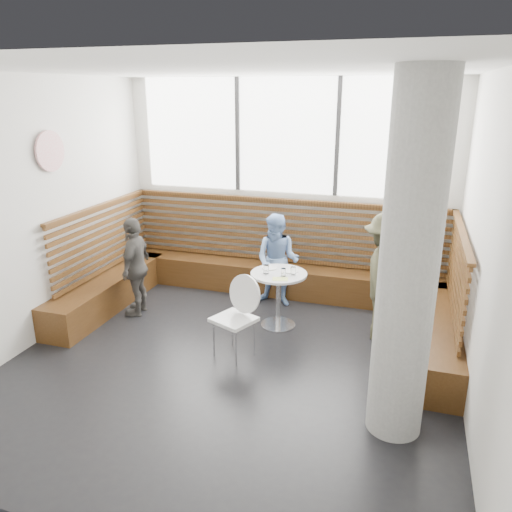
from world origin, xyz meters
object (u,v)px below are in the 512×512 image
(adult_man, at_px, (386,277))
(child_left, at_px, (136,266))
(concrete_column, at_px, (409,266))
(cafe_chair, at_px, (236,309))
(child_back, at_px, (277,260))
(cafe_table, at_px, (279,288))

(adult_man, height_order, child_left, adult_man)
(concrete_column, height_order, adult_man, concrete_column)
(adult_man, bearing_deg, cafe_chair, 122.12)
(concrete_column, xyz_separation_m, child_back, (-1.79, 2.43, -0.92))
(concrete_column, bearing_deg, adult_man, 97.34)
(cafe_chair, bearing_deg, cafe_table, 94.99)
(child_back, height_order, child_left, child_left)
(child_back, distance_m, child_left, 2.00)
(concrete_column, relative_size, cafe_chair, 3.30)
(child_left, bearing_deg, cafe_chair, 59.34)
(adult_man, bearing_deg, concrete_column, -170.68)
(cafe_chair, relative_size, child_back, 0.72)
(child_left, bearing_deg, concrete_column, 57.59)
(adult_man, bearing_deg, cafe_table, 95.86)
(concrete_column, distance_m, cafe_chair, 2.30)
(cafe_table, distance_m, child_back, 0.75)
(adult_man, distance_m, child_back, 1.68)
(concrete_column, bearing_deg, cafe_chair, 155.05)
(cafe_chair, height_order, child_back, child_back)
(cafe_table, relative_size, adult_man, 0.46)
(adult_man, bearing_deg, child_left, 96.57)
(cafe_table, bearing_deg, concrete_column, -47.55)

